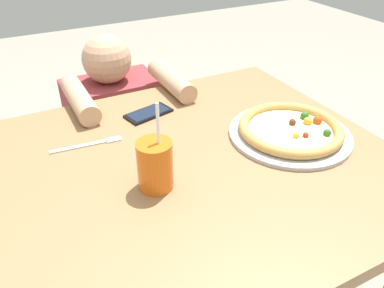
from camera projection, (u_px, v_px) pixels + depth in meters
dining_table at (190, 193)px, 1.10m from camera, size 1.11×0.96×0.75m
pizza_near at (290, 130)px, 1.14m from camera, size 0.36×0.36×0.04m
drink_cup_colored at (155, 165)px, 0.92m from camera, size 0.09×0.09×0.22m
fork at (90, 144)px, 1.11m from camera, size 0.20×0.04×0.00m
cell_phone at (149, 113)px, 1.26m from camera, size 0.16×0.11×0.01m
diner_seated at (118, 147)px, 1.70m from camera, size 0.40×0.52×0.91m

